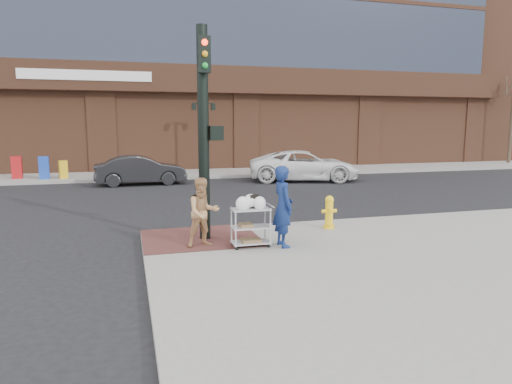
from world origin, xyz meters
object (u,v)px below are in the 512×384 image
object	(u,v)px
lamp_post	(204,129)
utility_cart	(251,223)
pedestrian_tan	(203,212)
fire_hydrant	(329,212)
traffic_signal_pole	(205,128)
minivan_white	(304,166)
woman_blue	(283,206)
sedan_dark	(141,170)

from	to	relation	value
lamp_post	utility_cart	xyz separation A→B (m)	(-1.62, -16.21, -1.93)
pedestrian_tan	fire_hydrant	bearing A→B (deg)	2.94
pedestrian_tan	utility_cart	distance (m)	1.10
traffic_signal_pole	utility_cart	size ratio (longest dim) A/B	4.20
fire_hydrant	traffic_signal_pole	bearing A→B (deg)	-175.94
traffic_signal_pole	minivan_white	xyz separation A→B (m)	(6.96, 11.08, -2.05)
woman_blue	minivan_white	world-z (taller)	woman_blue
utility_cart	sedan_dark	bearing A→B (deg)	99.02
pedestrian_tan	minivan_white	size ratio (longest dim) A/B	0.28
utility_cart	fire_hydrant	distance (m)	2.78
lamp_post	fire_hydrant	bearing A→B (deg)	-86.68
woman_blue	fire_hydrant	world-z (taller)	woman_blue
traffic_signal_pole	fire_hydrant	distance (m)	4.03
traffic_signal_pole	lamp_post	bearing A→B (deg)	80.76
traffic_signal_pole	utility_cart	bearing A→B (deg)	-48.93
lamp_post	fire_hydrant	xyz separation A→B (m)	(0.87, -14.99, -2.02)
pedestrian_tan	minivan_white	world-z (taller)	pedestrian_tan
pedestrian_tan	utility_cart	bearing A→B (deg)	-28.98
traffic_signal_pole	minivan_white	size ratio (longest dim) A/B	0.89
traffic_signal_pole	utility_cart	distance (m)	2.51
minivan_white	pedestrian_tan	bearing A→B (deg)	163.93
lamp_post	utility_cart	size ratio (longest dim) A/B	3.36
pedestrian_tan	utility_cart	xyz separation A→B (m)	(1.03, -0.33, -0.25)
pedestrian_tan	sedan_dark	distance (m)	12.54
woman_blue	utility_cart	bearing A→B (deg)	75.00
minivan_white	utility_cart	size ratio (longest dim) A/B	4.72
sedan_dark	utility_cart	bearing A→B (deg)	-173.20
lamp_post	woman_blue	distance (m)	16.46
woman_blue	sedan_dark	size ratio (longest dim) A/B	0.43
lamp_post	traffic_signal_pole	size ratio (longest dim) A/B	0.80
woman_blue	pedestrian_tan	xyz separation A→B (m)	(-1.74, 0.48, -0.14)
utility_cart	fire_hydrant	bearing A→B (deg)	26.05
pedestrian_tan	utility_cart	size ratio (longest dim) A/B	1.32
lamp_post	woman_blue	world-z (taller)	lamp_post
woman_blue	pedestrian_tan	size ratio (longest dim) A/B	1.17
lamp_post	traffic_signal_pole	world-z (taller)	traffic_signal_pole
pedestrian_tan	minivan_white	bearing A→B (deg)	47.47
sedan_dark	traffic_signal_pole	bearing A→B (deg)	-176.53
woman_blue	sedan_dark	world-z (taller)	woman_blue
woman_blue	minivan_white	xyz separation A→B (m)	(5.39, 12.22, -0.29)
woman_blue	pedestrian_tan	distance (m)	1.81
traffic_signal_pole	fire_hydrant	size ratio (longest dim) A/B	5.65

